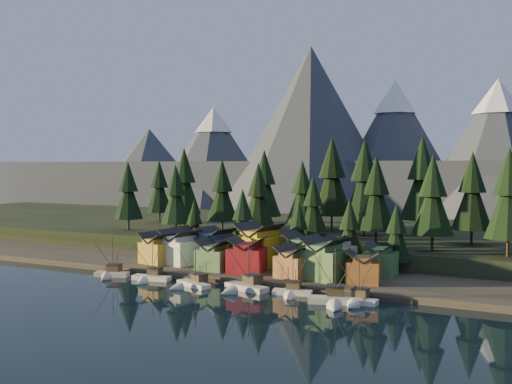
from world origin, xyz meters
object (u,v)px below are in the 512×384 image
at_px(boat_0, 110,269).
at_px(house_back_1, 216,245).
at_px(boat_5, 335,294).
at_px(house_front_1, 180,246).
at_px(boat_6, 357,294).
at_px(boat_4, 292,287).
at_px(house_back_0, 190,242).
at_px(boat_1, 149,273).
at_px(house_front_0, 158,247).
at_px(boat_3, 243,281).
at_px(boat_2, 190,279).

bearing_deg(boat_0, house_back_1, 32.91).
xyz_separation_m(boat_5, house_front_1, (-49.71, 18.60, 4.04)).
bearing_deg(boat_6, boat_4, 176.73).
relative_size(boat_0, house_back_0, 1.23).
height_order(boat_1, house_front_0, house_front_0).
height_order(boat_1, boat_3, boat_3).
distance_m(boat_5, house_front_1, 53.23).
distance_m(boat_1, boat_2, 12.74).
relative_size(house_front_0, house_back_1, 0.96).
bearing_deg(house_back_0, boat_3, -34.46).
bearing_deg(house_back_0, boat_4, -24.86).
distance_m(boat_1, house_front_0, 16.76).
bearing_deg(house_front_0, boat_4, -2.61).
bearing_deg(boat_0, house_back_0, 55.66).
xyz_separation_m(boat_1, boat_2, (12.65, -1.51, -0.07)).
distance_m(boat_0, boat_4, 48.60).
bearing_deg(house_front_1, house_back_0, 118.08).
xyz_separation_m(house_front_1, house_back_1, (8.32, 4.87, 0.25)).
bearing_deg(boat_2, house_back_1, 126.18).
relative_size(boat_0, house_front_1, 1.02).
distance_m(boat_0, boat_5, 59.56).
xyz_separation_m(boat_2, boat_6, (39.23, 1.07, 0.32)).
xyz_separation_m(boat_6, house_front_0, (-59.59, 14.80, 3.69)).
height_order(house_back_0, house_back_1, house_back_1).
height_order(boat_4, house_back_1, house_back_1).
bearing_deg(boat_4, boat_5, -29.32).
xyz_separation_m(boat_3, house_back_0, (-29.16, 23.88, 3.99)).
xyz_separation_m(boat_3, house_back_1, (-18.84, 20.53, 4.36)).
bearing_deg(house_front_0, house_back_1, 38.49).
bearing_deg(boat_1, boat_2, -13.98).
bearing_deg(boat_5, boat_0, 161.31).
relative_size(boat_4, boat_6, 0.95).
height_order(house_front_0, house_back_1, house_back_1).
bearing_deg(boat_3, house_front_0, 174.53).
bearing_deg(boat_6, house_back_0, 158.20).
distance_m(house_back_0, house_back_1, 10.86).
height_order(boat_5, house_front_0, boat_5).
bearing_deg(house_back_1, boat_5, -17.10).
relative_size(boat_2, boat_5, 0.84).
distance_m(boat_2, boat_5, 35.36).
height_order(boat_2, boat_6, boat_6).
xyz_separation_m(boat_4, house_back_0, (-40.75, 23.26, 4.30)).
bearing_deg(boat_1, house_front_0, 111.10).
bearing_deg(boat_5, house_back_1, 133.73).
bearing_deg(boat_3, boat_1, -161.81).
height_order(house_front_0, house_back_0, house_back_0).
relative_size(boat_4, house_front_1, 0.94).
bearing_deg(boat_2, house_front_1, 150.45).
distance_m(boat_4, boat_6, 14.90).
relative_size(boat_0, boat_2, 1.05).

